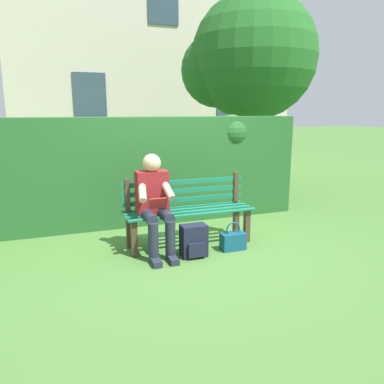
{
  "coord_description": "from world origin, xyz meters",
  "views": [
    {
      "loc": [
        1.54,
        4.3,
        1.7
      ],
      "look_at": [
        0.0,
        0.1,
        0.72
      ],
      "focal_mm": 34.92,
      "sensor_mm": 36.0,
      "label": 1
    }
  ],
  "objects_px": {
    "tree": "(247,60)",
    "handbag": "(233,241)",
    "backpack": "(194,241)",
    "park_bench": "(187,209)",
    "person_seated": "(155,201)"
  },
  "relations": [
    {
      "from": "park_bench",
      "to": "handbag",
      "type": "height_order",
      "value": "park_bench"
    },
    {
      "from": "person_seated",
      "to": "handbag",
      "type": "relative_size",
      "value": 3.33
    },
    {
      "from": "park_bench",
      "to": "tree",
      "type": "xyz_separation_m",
      "value": [
        -2.54,
        -3.25,
        2.33
      ]
    },
    {
      "from": "park_bench",
      "to": "person_seated",
      "type": "xyz_separation_m",
      "value": [
        0.48,
        0.17,
        0.19
      ]
    },
    {
      "from": "backpack",
      "to": "handbag",
      "type": "xyz_separation_m",
      "value": [
        -0.53,
        -0.03,
        -0.07
      ]
    },
    {
      "from": "park_bench",
      "to": "tree",
      "type": "height_order",
      "value": "tree"
    },
    {
      "from": "person_seated",
      "to": "backpack",
      "type": "distance_m",
      "value": 0.66
    },
    {
      "from": "tree",
      "to": "handbag",
      "type": "height_order",
      "value": "tree"
    },
    {
      "from": "tree",
      "to": "person_seated",
      "type": "bearing_deg",
      "value": 48.54
    },
    {
      "from": "backpack",
      "to": "tree",
      "type": "bearing_deg",
      "value": -125.35
    },
    {
      "from": "park_bench",
      "to": "person_seated",
      "type": "height_order",
      "value": "person_seated"
    },
    {
      "from": "tree",
      "to": "backpack",
      "type": "relative_size",
      "value": 10.88
    },
    {
      "from": "handbag",
      "to": "person_seated",
      "type": "bearing_deg",
      "value": -15.39
    },
    {
      "from": "backpack",
      "to": "handbag",
      "type": "height_order",
      "value": "backpack"
    },
    {
      "from": "park_bench",
      "to": "handbag",
      "type": "bearing_deg",
      "value": 136.47
    }
  ]
}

